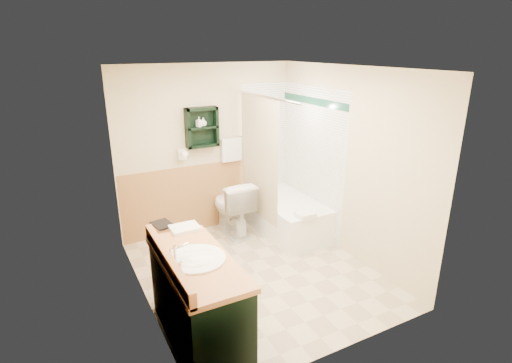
# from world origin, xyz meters

# --- Properties ---
(floor) EXTENTS (3.00, 3.00, 0.00)m
(floor) POSITION_xyz_m (0.00, 0.00, 0.00)
(floor) COLOR beige
(floor) RESTS_ON ground
(back_wall) EXTENTS (2.60, 0.04, 2.40)m
(back_wall) POSITION_xyz_m (0.00, 1.52, 1.20)
(back_wall) COLOR beige
(back_wall) RESTS_ON ground
(left_wall) EXTENTS (0.04, 3.00, 2.40)m
(left_wall) POSITION_xyz_m (-1.32, 0.00, 1.20)
(left_wall) COLOR beige
(left_wall) RESTS_ON ground
(right_wall) EXTENTS (0.04, 3.00, 2.40)m
(right_wall) POSITION_xyz_m (1.32, 0.00, 1.20)
(right_wall) COLOR beige
(right_wall) RESTS_ON ground
(ceiling) EXTENTS (2.60, 3.00, 0.04)m
(ceiling) POSITION_xyz_m (0.00, 0.00, 2.42)
(ceiling) COLOR white
(ceiling) RESTS_ON back_wall
(wainscot_left) EXTENTS (2.98, 2.98, 1.00)m
(wainscot_left) POSITION_xyz_m (-1.29, 0.00, 0.50)
(wainscot_left) COLOR tan
(wainscot_left) RESTS_ON left_wall
(wainscot_back) EXTENTS (2.58, 2.58, 1.00)m
(wainscot_back) POSITION_xyz_m (0.00, 1.49, 0.50)
(wainscot_back) COLOR tan
(wainscot_back) RESTS_ON back_wall
(mirror_frame) EXTENTS (1.30, 1.30, 1.00)m
(mirror_frame) POSITION_xyz_m (-1.27, -0.55, 1.50)
(mirror_frame) COLOR #996432
(mirror_frame) RESTS_ON left_wall
(mirror_glass) EXTENTS (1.20, 1.20, 0.90)m
(mirror_glass) POSITION_xyz_m (-1.27, -0.55, 1.50)
(mirror_glass) COLOR white
(mirror_glass) RESTS_ON left_wall
(tile_right) EXTENTS (1.50, 1.50, 2.10)m
(tile_right) POSITION_xyz_m (1.28, 0.75, 1.05)
(tile_right) COLOR white
(tile_right) RESTS_ON right_wall
(tile_back) EXTENTS (0.95, 0.95, 2.10)m
(tile_back) POSITION_xyz_m (1.03, 1.48, 1.05)
(tile_back) COLOR white
(tile_back) RESTS_ON back_wall
(tile_accent) EXTENTS (1.50, 1.50, 0.10)m
(tile_accent) POSITION_xyz_m (1.27, 0.75, 1.90)
(tile_accent) COLOR #134431
(tile_accent) RESTS_ON right_wall
(wall_shelf) EXTENTS (0.45, 0.15, 0.55)m
(wall_shelf) POSITION_xyz_m (-0.10, 1.41, 1.55)
(wall_shelf) COLOR black
(wall_shelf) RESTS_ON back_wall
(hair_dryer) EXTENTS (0.10, 0.24, 0.18)m
(hair_dryer) POSITION_xyz_m (-0.40, 1.43, 1.20)
(hair_dryer) COLOR white
(hair_dryer) RESTS_ON back_wall
(towel_bar) EXTENTS (0.40, 0.06, 0.40)m
(towel_bar) POSITION_xyz_m (0.35, 1.45, 1.35)
(towel_bar) COLOR white
(towel_bar) RESTS_ON back_wall
(curtain_rod) EXTENTS (0.03, 1.60, 0.03)m
(curtain_rod) POSITION_xyz_m (0.53, 0.75, 2.00)
(curtain_rod) COLOR silver
(curtain_rod) RESTS_ON back_wall
(shower_curtain) EXTENTS (1.05, 1.05, 1.70)m
(shower_curtain) POSITION_xyz_m (0.53, 0.92, 1.15)
(shower_curtain) COLOR beige
(shower_curtain) RESTS_ON curtain_rod
(vanity) EXTENTS (0.59, 1.31, 0.83)m
(vanity) POSITION_xyz_m (-0.99, -0.75, 0.41)
(vanity) COLOR black
(vanity) RESTS_ON ground
(bathtub) EXTENTS (0.75, 1.50, 0.50)m
(bathtub) POSITION_xyz_m (0.93, 0.86, 0.25)
(bathtub) COLOR white
(bathtub) RESTS_ON ground
(toilet) EXTENTS (0.46, 0.82, 0.81)m
(toilet) POSITION_xyz_m (0.20, 1.13, 0.40)
(toilet) COLOR white
(toilet) RESTS_ON ground
(counter_towel) EXTENTS (0.29, 0.22, 0.04)m
(counter_towel) POSITION_xyz_m (-0.89, -0.13, 0.85)
(counter_towel) COLOR white
(counter_towel) RESTS_ON vanity
(vanity_book) EXTENTS (0.18, 0.06, 0.25)m
(vanity_book) POSITION_xyz_m (-1.16, 0.07, 0.95)
(vanity_book) COLOR black
(vanity_book) RESTS_ON vanity
(tub_towel) EXTENTS (0.23, 0.19, 0.07)m
(tub_towel) POSITION_xyz_m (0.81, 0.17, 0.53)
(tub_towel) COLOR white
(tub_towel) RESTS_ON bathtub
(soap_bottle_a) EXTENTS (0.11, 0.15, 0.06)m
(soap_bottle_a) POSITION_xyz_m (-0.14, 1.40, 1.60)
(soap_bottle_a) COLOR white
(soap_bottle_a) RESTS_ON wall_shelf
(soap_bottle_b) EXTENTS (0.11, 0.13, 0.09)m
(soap_bottle_b) POSITION_xyz_m (-0.08, 1.40, 1.61)
(soap_bottle_b) COLOR white
(soap_bottle_b) RESTS_ON wall_shelf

